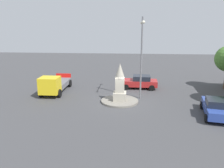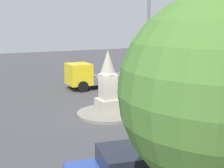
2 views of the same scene
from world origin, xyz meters
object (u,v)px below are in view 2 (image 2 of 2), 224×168
at_px(tree_far_corner, 218,95).
at_px(truck_yellow_passing, 94,76).
at_px(car_red_near_island, 202,100).
at_px(streetlamp, 148,31).
at_px(monument, 108,85).

bearing_deg(tree_far_corner, truck_yellow_passing, 72.79).
distance_m(car_red_near_island, truck_yellow_passing, 9.69).
distance_m(streetlamp, tree_far_corner, 10.76).
bearing_deg(truck_yellow_passing, tree_far_corner, -107.21).
bearing_deg(tree_far_corner, streetlamp, 63.07).
distance_m(streetlamp, car_red_near_island, 5.53).
height_order(streetlamp, car_red_near_island, streetlamp).
relative_size(streetlamp, tree_far_corner, 1.38).
relative_size(streetlamp, truck_yellow_passing, 1.37).
relative_size(car_red_near_island, tree_far_corner, 0.73).
distance_m(monument, streetlamp, 3.87).
bearing_deg(car_red_near_island, truck_yellow_passing, 106.96).
height_order(monument, tree_far_corner, tree_far_corner).
bearing_deg(streetlamp, monument, 123.24).
bearing_deg(truck_yellow_passing, car_red_near_island, -73.04).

